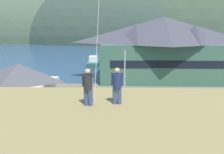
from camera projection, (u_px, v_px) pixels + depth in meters
The scene contains 19 objects.
ground_plane at pixel (105, 136), 20.44m from camera, with size 600.00×600.00×0.00m, color #66604C.
parking_lot_pad at pixel (108, 114), 25.30m from camera, with size 40.00×20.00×0.10m, color gray.
bay_water at pixel (115, 52), 78.90m from camera, with size 360.00×84.00×0.03m, color navy.
far_hill_west_ridge at pixel (37, 40), 133.33m from camera, with size 121.10×56.84×56.30m, color #42513D.
far_hill_east_peak at pixel (116, 40), 130.67m from camera, with size 123.56×68.23×59.13m, color #2D3D33.
far_hill_center_saddle at pixel (207, 41), 128.91m from camera, with size 127.98×64.91×75.54m, color #3D4C38.
harbor_lodge at pixel (163, 47), 39.55m from camera, with size 21.61×10.37×10.44m.
storage_shed_near_lot at pixel (20, 87), 25.56m from camera, with size 8.09×6.75×5.31m.
wharf_dock at pixel (109, 64), 54.25m from camera, with size 3.20×15.69×0.70m.
moored_boat_wharfside at pixel (93, 62), 54.28m from camera, with size 2.78×7.97×2.16m.
parked_car_lone_by_shed at pixel (80, 97), 27.54m from camera, with size 4.33×2.31×1.82m.
parked_car_corner_spot at pixel (223, 119), 21.40m from camera, with size 4.34×2.34×1.82m.
parked_car_mid_row_far at pixel (114, 124), 20.33m from camera, with size 4.30×2.26×1.82m.
parked_car_front_row_end at pixel (37, 125), 20.17m from camera, with size 4.33×2.31×1.82m.
parked_car_mid_row_center at pixel (163, 119), 21.44m from camera, with size 4.30×2.26×1.82m.
parked_car_front_row_red at pixel (192, 99), 27.00m from camera, with size 4.25×2.16×1.82m.
parking_light_pole at pixel (125, 70), 29.86m from camera, with size 0.24×0.78×6.12m.
person_kite_flyer at pixel (88, 86), 10.90m from camera, with size 0.57×0.64×1.86m.
person_companion at pixel (117, 85), 11.11m from camera, with size 0.55×0.40×1.74m.
Camera 1 is at (1.04, -18.77, 9.52)m, focal length 38.22 mm.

